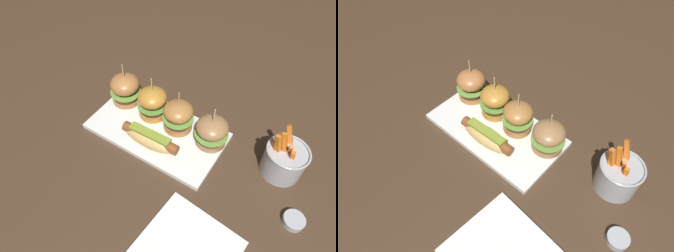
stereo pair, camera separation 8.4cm
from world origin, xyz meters
TOP-DOWN VIEW (x-y plane):
  - ground_plane at (0.00, 0.00)m, footprint 3.00×3.00m
  - platter_main at (0.00, 0.00)m, footprint 0.39×0.21m
  - hot_dog at (0.02, -0.05)m, footprint 0.17×0.06m
  - slider_far_left at (-0.15, 0.05)m, footprint 0.10×0.10m
  - slider_center_left at (-0.04, 0.05)m, footprint 0.09×0.09m
  - slider_center_right at (0.05, 0.04)m, footprint 0.09×0.09m
  - slider_far_right at (0.15, 0.05)m, footprint 0.10×0.10m
  - fries_bucket at (0.35, 0.07)m, footprint 0.11×0.11m
  - sauce_ramekin at (0.43, -0.05)m, footprint 0.05×0.05m

SIDE VIEW (x-z plane):
  - ground_plane at x=0.00m, z-range 0.00..0.00m
  - platter_main at x=0.00m, z-range 0.00..0.01m
  - sauce_ramekin at x=0.43m, z-range 0.00..0.02m
  - hot_dog at x=0.02m, z-range 0.01..0.06m
  - fries_bucket at x=0.35m, z-range -0.02..0.12m
  - slider_far_right at x=0.15m, z-range -0.01..0.12m
  - slider_center_right at x=0.05m, z-range -0.01..0.13m
  - slider_far_left at x=-0.15m, z-range -0.01..0.13m
  - slider_center_left at x=-0.04m, z-range -0.01..0.13m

